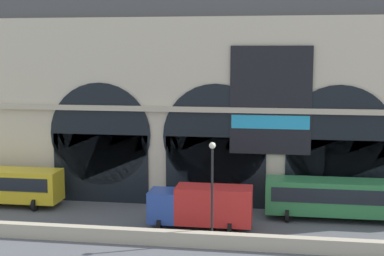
% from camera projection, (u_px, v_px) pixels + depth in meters
% --- Properties ---
extents(ground_plane, '(200.00, 200.00, 0.00)m').
position_uv_depth(ground_plane, '(208.00, 225.00, 40.50)').
color(ground_plane, '#54565B').
extents(quay_parapet_wall, '(90.00, 0.70, 0.99)m').
position_uv_depth(quay_parapet_wall, '(199.00, 239.00, 35.95)').
color(quay_parapet_wall, '#B2A891').
rests_on(quay_parapet_wall, ground).
extents(station_building, '(41.23, 6.01, 19.03)m').
position_uv_depth(station_building, '(220.00, 93.00, 46.83)').
color(station_building, beige).
rests_on(station_building, ground).
extents(box_truck_center, '(7.50, 2.91, 3.12)m').
position_uv_depth(box_truck_center, '(202.00, 205.00, 39.60)').
color(box_truck_center, '#28479E').
rests_on(box_truck_center, ground).
extents(bus_mideast, '(11.00, 3.25, 3.10)m').
position_uv_depth(bus_mideast, '(338.00, 197.00, 41.50)').
color(bus_mideast, '#2D7A42').
rests_on(bus_mideast, ground).
extents(street_lamp_quayside, '(0.44, 0.44, 6.90)m').
position_uv_depth(street_lamp_quayside, '(212.00, 179.00, 36.08)').
color(street_lamp_quayside, black).
rests_on(street_lamp_quayside, ground).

